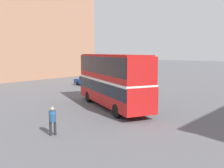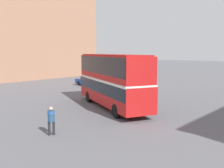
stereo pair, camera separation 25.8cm
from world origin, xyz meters
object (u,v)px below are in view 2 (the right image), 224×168
object	(u,v)px
double_decker_bus	(112,77)
parked_car_kerb_far	(122,85)
parked_car_kerb_near	(89,81)
pedestrian_foreground	(51,118)

from	to	relation	value
double_decker_bus	parked_car_kerb_far	distance (m)	10.02
double_decker_bus	parked_car_kerb_near	distance (m)	15.26
double_decker_bus	parked_car_kerb_far	xyz separation A→B (m)	(-5.43, 8.20, -1.89)
pedestrian_foreground	parked_car_kerb_far	xyz separation A→B (m)	(-7.74, 16.37, -0.25)
pedestrian_foreground	parked_car_kerb_far	bearing A→B (deg)	-31.89
double_decker_bus	parked_car_kerb_near	bearing A→B (deg)	169.67
pedestrian_foreground	parked_car_kerb_near	xyz separation A→B (m)	(-14.47, 17.18, -0.33)
double_decker_bus	parked_car_kerb_near	world-z (taller)	double_decker_bus
double_decker_bus	parked_car_kerb_far	bearing A→B (deg)	149.73
double_decker_bus	parked_car_kerb_near	xyz separation A→B (m)	(-12.16, 9.01, -1.97)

